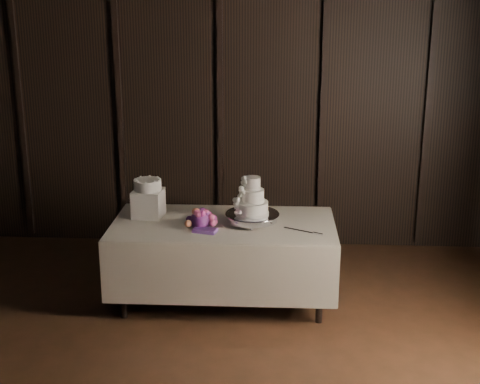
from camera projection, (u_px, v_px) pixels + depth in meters
The scene contains 8 objects.
room at pixel (166, 214), 3.86m from camera, with size 6.08×7.08×3.08m.
display_table at pixel (224, 259), 6.05m from camera, with size 2.00×1.06×0.76m.
cake_stand at pixel (252, 218), 5.93m from camera, with size 0.48×0.48×0.09m, color silver.
wedding_cake at pixel (249, 200), 5.87m from camera, with size 0.32×0.28×0.34m.
bouquet at pixel (201, 220), 5.82m from camera, with size 0.32×0.42×0.20m, color #EA558F, non-canonical shape.
box_pedestal at pixel (148, 203), 6.09m from camera, with size 0.26×0.26×0.25m, color white.
small_cake at pixel (148, 185), 6.04m from camera, with size 0.25×0.25×0.10m, color white.
cake_knife at pixel (298, 230), 5.75m from camera, with size 0.37×0.02×0.01m, color silver.
Camera 1 is at (0.65, -3.63, 2.72)m, focal length 50.00 mm.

